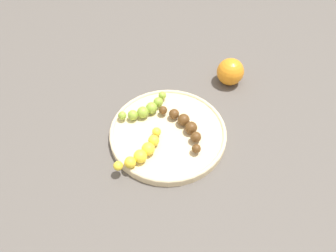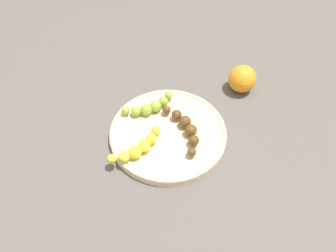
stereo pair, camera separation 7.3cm
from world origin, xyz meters
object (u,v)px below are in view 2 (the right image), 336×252
Objects in this scene: banana_yellow at (138,148)px; orange_fruit at (242,79)px; fruit_bowl at (168,133)px; banana_overripe at (185,127)px; banana_green at (150,106)px.

banana_yellow is 1.92× the size of orange_fruit.
orange_fruit is (-0.26, -0.01, 0.03)m from fruit_bowl.
orange_fruit is at bearing -176.79° from fruit_bowl.
fruit_bowl is 0.05m from banana_overripe.
banana_overripe is at bearing 25.68° from banana_green.
fruit_bowl is at bearing 91.11° from banana_yellow.
fruit_bowl is 1.96× the size of banana_yellow.
banana_overripe is 0.23m from orange_fruit.
fruit_bowl is 0.27m from orange_fruit.
fruit_bowl is 0.08m from banana_green.
orange_fruit reaches higher than fruit_bowl.
banana_green is (0.03, -0.11, -0.00)m from banana_overripe.
banana_green is at bearing -92.36° from fruit_bowl.
banana_yellow is 0.36m from orange_fruit.
banana_overripe and banana_green have the same top height.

